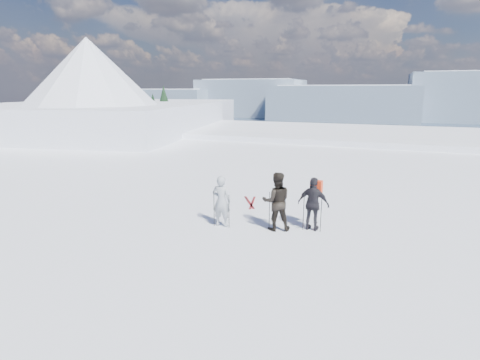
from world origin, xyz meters
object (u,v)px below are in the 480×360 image
(skier_grey, at_px, (221,201))
(skier_pack, at_px, (313,204))
(skis_loose, at_px, (251,202))
(skier_dark, at_px, (276,201))

(skier_grey, bearing_deg, skier_pack, -167.81)
(skier_pack, xyz_separation_m, skis_loose, (-2.89, 2.16, -0.88))
(skier_pack, bearing_deg, skier_grey, 20.59)
(skier_pack, distance_m, skis_loose, 3.72)
(skier_grey, relative_size, skier_dark, 0.90)
(skier_dark, height_order, skier_pack, skier_dark)
(skier_grey, distance_m, skis_loose, 3.00)
(skier_grey, relative_size, skier_pack, 0.99)
(skier_dark, bearing_deg, skier_grey, -11.59)
(skier_grey, bearing_deg, skier_dark, -171.25)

